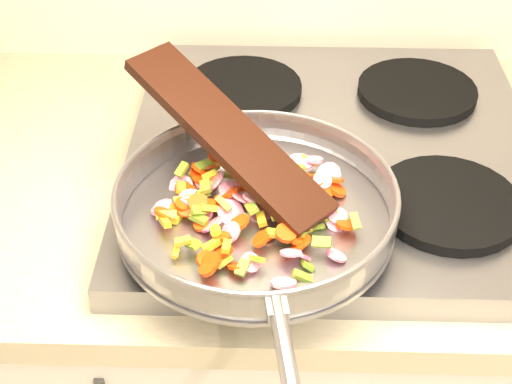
{
  "coord_description": "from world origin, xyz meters",
  "views": [
    {
      "loc": [
        -0.79,
        0.81,
        1.55
      ],
      "look_at": [
        -0.81,
        1.48,
        1.0
      ],
      "focal_mm": 50.0,
      "sensor_mm": 36.0,
      "label": 1
    }
  ],
  "objects": [
    {
      "name": "grate_fr",
      "position": [
        -0.56,
        1.52,
        0.95
      ],
      "size": [
        0.19,
        0.19,
        0.02
      ],
      "primitive_type": "cylinder",
      "color": "black",
      "rests_on": "cooktop"
    },
    {
      "name": "grate_br",
      "position": [
        -0.56,
        1.81,
        0.95
      ],
      "size": [
        0.19,
        0.19,
        0.02
      ],
      "primitive_type": "cylinder",
      "color": "black",
      "rests_on": "cooktop"
    },
    {
      "name": "grate_fl",
      "position": [
        -0.84,
        1.52,
        0.95
      ],
      "size": [
        0.19,
        0.19,
        0.02
      ],
      "primitive_type": "cylinder",
      "color": "black",
      "rests_on": "cooktop"
    },
    {
      "name": "grate_bl",
      "position": [
        -0.84,
        1.81,
        0.95
      ],
      "size": [
        0.19,
        0.19,
        0.02
      ],
      "primitive_type": "cylinder",
      "color": "black",
      "rests_on": "cooktop"
    },
    {
      "name": "vegetable_heap",
      "position": [
        -0.82,
        1.48,
        0.97
      ],
      "size": [
        0.27,
        0.26,
        0.05
      ],
      "color": "gold",
      "rests_on": "saute_pan"
    },
    {
      "name": "wooden_spatula",
      "position": [
        -0.85,
        1.55,
        1.03
      ],
      "size": [
        0.28,
        0.27,
        0.12
      ],
      "primitive_type": "cube",
      "rotation": [
        0.0,
        -0.33,
        2.39
      ],
      "color": "black",
      "rests_on": "saute_pan"
    },
    {
      "name": "cooktop",
      "position": [
        -0.7,
        1.67,
        0.92
      ],
      "size": [
        0.6,
        0.6,
        0.04
      ],
      "primitive_type": "cube",
      "color": "#939399",
      "rests_on": "counter_top"
    },
    {
      "name": "saute_pan",
      "position": [
        -0.81,
        1.47,
        0.98
      ],
      "size": [
        0.38,
        0.55,
        0.05
      ],
      "rotation": [
        0.0,
        0.0,
        0.15
      ],
      "color": "#9E9EA5",
      "rests_on": "grate_fl"
    }
  ]
}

